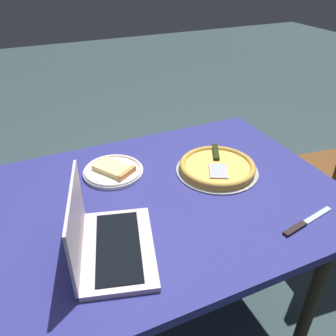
{
  "coord_description": "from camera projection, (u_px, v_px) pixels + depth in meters",
  "views": [
    {
      "loc": [
        0.43,
        0.93,
        1.49
      ],
      "look_at": [
        0.0,
        -0.02,
        0.83
      ],
      "focal_mm": 37.1,
      "sensor_mm": 36.0,
      "label": 1
    }
  ],
  "objects": [
    {
      "name": "laptop",
      "position": [
        105.0,
        240.0,
        1.0
      ],
      "size": [
        0.3,
        0.38,
        0.23
      ],
      "color": "#C2B0B7",
      "rests_on": "dining_table"
    },
    {
      "name": "pizza_tray",
      "position": [
        217.0,
        167.0,
        1.39
      ],
      "size": [
        0.33,
        0.33,
        0.04
      ],
      "color": "#9FA199",
      "rests_on": "dining_table"
    },
    {
      "name": "pizza_plate",
      "position": [
        114.0,
        170.0,
        1.38
      ],
      "size": [
        0.24,
        0.24,
        0.04
      ],
      "color": "white",
      "rests_on": "dining_table"
    },
    {
      "name": "ground_plane",
      "position": [
        170.0,
        315.0,
        1.67
      ],
      "size": [
        12.0,
        12.0,
        0.0
      ],
      "primitive_type": "plane",
      "color": "#2E4043"
    },
    {
      "name": "dining_table",
      "position": [
        171.0,
        208.0,
        1.31
      ],
      "size": [
        1.23,
        0.94,
        0.73
      ],
      "color": "navy",
      "rests_on": "ground_plane"
    },
    {
      "name": "table_knife",
      "position": [
        303.0,
        224.0,
        1.13
      ],
      "size": [
        0.23,
        0.06,
        0.01
      ],
      "color": "#B0C8C7",
      "rests_on": "dining_table"
    }
  ]
}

